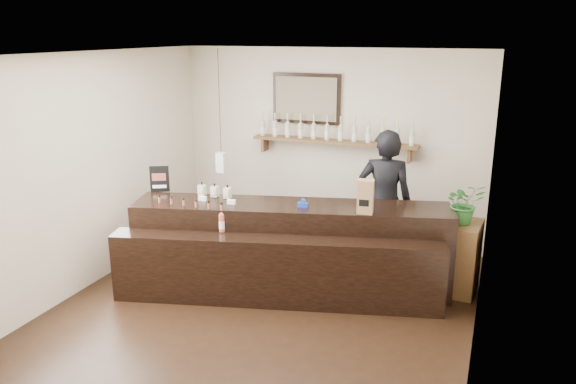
# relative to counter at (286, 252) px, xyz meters

# --- Properties ---
(ground) EXTENTS (5.00, 5.00, 0.00)m
(ground) POSITION_rel_counter_xyz_m (-0.08, -0.56, -0.49)
(ground) COLOR black
(ground) RESTS_ON ground
(room_shell) EXTENTS (5.00, 5.00, 5.00)m
(room_shell) POSITION_rel_counter_xyz_m (-0.08, -0.56, 1.21)
(room_shell) COLOR beige
(room_shell) RESTS_ON ground
(back_wall_decor) EXTENTS (2.66, 0.96, 1.69)m
(back_wall_decor) POSITION_rel_counter_xyz_m (-0.22, 1.81, 1.26)
(back_wall_decor) COLOR #57341D
(back_wall_decor) RESTS_ON ground
(counter) EXTENTS (3.80, 1.91, 1.22)m
(counter) POSITION_rel_counter_xyz_m (0.00, 0.00, 0.00)
(counter) COLOR black
(counter) RESTS_ON ground
(promo_sign) EXTENTS (0.22, 0.12, 0.34)m
(promo_sign) POSITION_rel_counter_xyz_m (-1.74, 0.05, 0.72)
(promo_sign) COLOR black
(promo_sign) RESTS_ON counter
(paper_bag) EXTENTS (0.19, 0.15, 0.39)m
(paper_bag) POSITION_rel_counter_xyz_m (0.90, 0.13, 0.75)
(paper_bag) COLOR #9B6F4A
(paper_bag) RESTS_ON counter
(tape_dispenser) EXTENTS (0.12, 0.06, 0.10)m
(tape_dispenser) POSITION_rel_counter_xyz_m (0.17, 0.08, 0.60)
(tape_dispenser) COLOR #1636A0
(tape_dispenser) RESTS_ON counter
(side_cabinet) EXTENTS (0.48, 0.63, 0.86)m
(side_cabinet) POSITION_rel_counter_xyz_m (1.92, 0.75, -0.06)
(side_cabinet) COLOR #57341D
(side_cabinet) RESTS_ON ground
(potted_plant) EXTENTS (0.56, 0.53, 0.49)m
(potted_plant) POSITION_rel_counter_xyz_m (1.92, 0.75, 0.61)
(potted_plant) COLOR #2B6A2A
(potted_plant) RESTS_ON side_cabinet
(shopkeeper) EXTENTS (0.82, 0.59, 2.11)m
(shopkeeper) POSITION_rel_counter_xyz_m (0.95, 0.99, 0.56)
(shopkeeper) COLOR black
(shopkeeper) RESTS_ON ground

